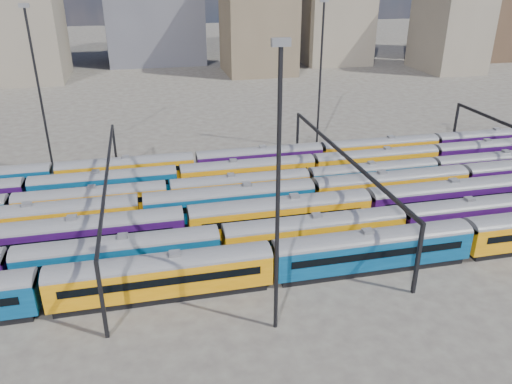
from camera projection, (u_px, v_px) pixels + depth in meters
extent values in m
plane|color=#433D39|center=(269.00, 215.00, 66.41)|extent=(500.00, 500.00, 0.00)
cube|color=black|center=(164.00, 293.00, 49.94)|extent=(20.73, 2.69, 0.76)
cube|color=#B46E07|center=(162.00, 276.00, 49.13)|extent=(21.83, 3.16, 3.16)
cylinder|color=#4C4C51|center=(161.00, 263.00, 48.48)|extent=(21.83, 3.16, 3.16)
cube|color=black|center=(163.00, 282.00, 47.55)|extent=(19.21, 0.06, 0.82)
cube|color=black|center=(161.00, 265.00, 50.40)|extent=(19.21, 0.06, 0.82)
cube|color=slate|center=(160.00, 255.00, 48.13)|extent=(1.09, 0.98, 0.38)
cube|color=black|center=(371.00, 266.00, 54.49)|extent=(20.73, 2.69, 0.76)
cube|color=navy|center=(373.00, 250.00, 53.68)|extent=(21.83, 3.16, 3.16)
cylinder|color=#4C4C51|center=(374.00, 237.00, 53.03)|extent=(21.83, 3.16, 3.16)
cube|color=black|center=(380.00, 255.00, 52.10)|extent=(19.21, 0.06, 0.82)
cube|color=black|center=(367.00, 240.00, 54.95)|extent=(19.21, 0.06, 0.82)
cube|color=slate|center=(375.00, 230.00, 52.68)|extent=(1.09, 0.98, 0.38)
cube|color=black|center=(122.00, 271.00, 53.54)|extent=(20.02, 2.60, 0.74)
cube|color=navy|center=(120.00, 256.00, 52.76)|extent=(21.08, 3.06, 3.06)
cylinder|color=#4C4C51|center=(118.00, 243.00, 52.13)|extent=(21.08, 3.06, 3.06)
cube|color=black|center=(119.00, 261.00, 51.24)|extent=(18.55, 0.06, 0.79)
cube|color=black|center=(120.00, 246.00, 53.99)|extent=(18.55, 0.06, 0.79)
cube|color=slate|center=(117.00, 237.00, 51.80)|extent=(1.05, 0.95, 0.37)
cube|color=black|center=(314.00, 248.00, 57.94)|extent=(20.02, 2.60, 0.74)
cube|color=#B46E07|center=(314.00, 234.00, 57.16)|extent=(21.08, 3.06, 3.06)
cylinder|color=#4C4C51|center=(315.00, 222.00, 56.53)|extent=(21.08, 3.06, 3.06)
cube|color=black|center=(319.00, 237.00, 55.64)|extent=(18.55, 0.06, 0.79)
cube|color=black|center=(310.00, 225.00, 58.39)|extent=(18.55, 0.06, 0.79)
cube|color=slate|center=(315.00, 216.00, 56.20)|extent=(1.05, 0.95, 0.37)
cube|color=black|center=(478.00, 228.00, 62.34)|extent=(20.02, 2.60, 0.74)
cube|color=#210736|center=(481.00, 215.00, 61.56)|extent=(21.08, 3.06, 3.06)
cylinder|color=#4C4C51|center=(483.00, 204.00, 60.93)|extent=(21.08, 3.06, 3.06)
cube|color=black|center=(490.00, 218.00, 60.04)|extent=(18.55, 0.06, 0.79)
cube|color=black|center=(474.00, 207.00, 62.79)|extent=(18.55, 0.06, 0.79)
cube|color=slate|center=(485.00, 198.00, 60.60)|extent=(1.05, 0.95, 0.37)
cube|color=black|center=(87.00, 252.00, 57.17)|extent=(21.22, 2.75, 0.78)
cube|color=#210736|center=(84.00, 236.00, 56.34)|extent=(22.34, 3.24, 3.24)
cylinder|color=#4C4C51|center=(82.00, 224.00, 55.68)|extent=(22.34, 3.24, 3.24)
cube|color=black|center=(83.00, 240.00, 54.73)|extent=(19.66, 0.06, 0.84)
cube|color=black|center=(85.00, 227.00, 57.64)|extent=(19.66, 0.06, 0.84)
cube|color=slate|center=(81.00, 217.00, 55.32)|extent=(1.12, 1.01, 0.39)
cube|color=black|center=(280.00, 230.00, 61.83)|extent=(21.22, 2.75, 0.78)
cube|color=#B46E07|center=(280.00, 216.00, 61.00)|extent=(22.34, 3.24, 3.24)
cylinder|color=#4C4C51|center=(280.00, 204.00, 60.33)|extent=(22.34, 3.24, 3.24)
cube|color=black|center=(284.00, 219.00, 59.38)|extent=(19.66, 0.06, 0.84)
cube|color=black|center=(277.00, 207.00, 62.30)|extent=(19.66, 0.06, 0.84)
cube|color=slate|center=(280.00, 197.00, 59.98)|extent=(1.12, 1.01, 0.39)
cube|color=black|center=(445.00, 212.00, 66.49)|extent=(21.22, 2.75, 0.78)
cube|color=#210736|center=(448.00, 198.00, 65.66)|extent=(22.34, 3.24, 3.24)
cylinder|color=#4C4C51|center=(450.00, 187.00, 64.99)|extent=(22.34, 3.24, 3.24)
cube|color=black|center=(456.00, 201.00, 64.04)|extent=(19.66, 0.06, 0.84)
cube|color=black|center=(441.00, 190.00, 66.95)|extent=(19.66, 0.06, 0.84)
cube|color=slate|center=(451.00, 181.00, 64.64)|extent=(1.12, 1.01, 0.39)
cube|color=black|center=(49.00, 235.00, 60.63)|extent=(20.78, 2.70, 0.77)
cube|color=#B46E07|center=(46.00, 221.00, 59.82)|extent=(21.88, 3.17, 3.17)
cylinder|color=#4C4C51|center=(43.00, 209.00, 59.17)|extent=(21.88, 3.17, 3.17)
cube|color=black|center=(43.00, 224.00, 58.24)|extent=(19.25, 0.06, 0.82)
cube|color=black|center=(47.00, 212.00, 61.09)|extent=(19.25, 0.06, 0.82)
cube|color=slate|center=(42.00, 203.00, 58.82)|extent=(1.09, 0.98, 0.38)
cube|color=black|center=(230.00, 217.00, 65.19)|extent=(20.78, 2.70, 0.77)
cube|color=navy|center=(230.00, 203.00, 64.38)|extent=(21.88, 3.17, 3.17)
cylinder|color=#4C4C51|center=(230.00, 192.00, 63.73)|extent=(21.88, 3.17, 3.17)
cube|color=black|center=(232.00, 206.00, 62.80)|extent=(19.25, 0.06, 0.82)
cube|color=black|center=(228.00, 195.00, 65.65)|extent=(19.25, 0.06, 0.82)
cube|color=slate|center=(230.00, 186.00, 63.38)|extent=(1.09, 0.98, 0.38)
cube|color=black|center=(388.00, 200.00, 69.76)|extent=(20.78, 2.70, 0.77)
cube|color=#B46E07|center=(390.00, 187.00, 68.95)|extent=(21.88, 3.17, 3.17)
cylinder|color=#4C4C51|center=(391.00, 177.00, 68.29)|extent=(21.88, 3.17, 3.17)
cube|color=black|center=(396.00, 190.00, 67.36)|extent=(19.25, 0.06, 0.82)
cube|color=black|center=(385.00, 181.00, 70.22)|extent=(19.25, 0.06, 0.82)
cube|color=slate|center=(392.00, 171.00, 67.95)|extent=(1.09, 0.98, 0.38)
cube|color=black|center=(94.00, 214.00, 66.11)|extent=(18.29, 2.37, 0.67)
cube|color=#B46E07|center=(92.00, 202.00, 65.39)|extent=(19.25, 2.79, 2.79)
cylinder|color=#4C4C51|center=(91.00, 192.00, 64.82)|extent=(19.25, 2.79, 2.79)
cube|color=black|center=(91.00, 204.00, 64.00)|extent=(16.94, 0.06, 0.72)
cube|color=black|center=(93.00, 195.00, 66.51)|extent=(16.94, 0.06, 0.72)
cube|color=slate|center=(90.00, 187.00, 64.51)|extent=(0.96, 0.87, 0.34)
cube|color=black|center=(241.00, 199.00, 70.14)|extent=(18.29, 2.37, 0.67)
cube|color=#B46E07|center=(241.00, 188.00, 69.42)|extent=(19.25, 2.79, 2.79)
cylinder|color=#4C4C51|center=(240.00, 179.00, 68.85)|extent=(19.25, 2.79, 2.79)
cube|color=black|center=(243.00, 190.00, 68.03)|extent=(16.94, 0.06, 0.72)
cube|color=black|center=(239.00, 182.00, 70.54)|extent=(16.94, 0.06, 0.72)
cube|color=slate|center=(240.00, 174.00, 68.54)|extent=(0.96, 0.87, 0.34)
cube|color=black|center=(371.00, 187.00, 74.17)|extent=(18.29, 2.37, 0.67)
cube|color=navy|center=(373.00, 176.00, 73.45)|extent=(19.25, 2.79, 2.79)
cylinder|color=#4C4C51|center=(373.00, 167.00, 72.88)|extent=(19.25, 2.79, 2.79)
cube|color=black|center=(377.00, 178.00, 72.06)|extent=(16.94, 0.06, 0.72)
cube|color=black|center=(369.00, 170.00, 74.57)|extent=(16.94, 0.06, 0.72)
cube|color=slate|center=(374.00, 162.00, 72.57)|extent=(0.96, 0.87, 0.34)
cube|color=black|center=(489.00, 175.00, 78.20)|extent=(18.29, 2.37, 0.67)
cube|color=#210736|center=(491.00, 165.00, 77.48)|extent=(19.25, 2.79, 2.79)
cylinder|color=#4C4C51|center=(493.00, 157.00, 76.91)|extent=(19.25, 2.79, 2.79)
cube|color=black|center=(497.00, 166.00, 76.09)|extent=(16.94, 0.06, 0.72)
cube|color=black|center=(486.00, 160.00, 78.60)|extent=(16.94, 0.06, 0.72)
cube|color=slate|center=(494.00, 152.00, 76.60)|extent=(0.96, 0.87, 0.34)
cube|color=black|center=(107.00, 197.00, 70.83)|extent=(18.95, 2.46, 0.70)
cube|color=navy|center=(105.00, 186.00, 70.09)|extent=(19.95, 2.89, 2.89)
cylinder|color=#4C4C51|center=(104.00, 176.00, 69.49)|extent=(19.95, 2.89, 2.89)
cube|color=black|center=(104.00, 187.00, 68.64)|extent=(17.55, 0.06, 0.75)
cube|color=black|center=(105.00, 179.00, 71.25)|extent=(17.55, 0.06, 0.75)
cube|color=slate|center=(103.00, 171.00, 69.18)|extent=(1.00, 0.90, 0.35)
cube|color=black|center=(248.00, 184.00, 75.00)|extent=(18.95, 2.46, 0.70)
cube|color=#B46E07|center=(248.00, 173.00, 74.26)|extent=(19.95, 2.89, 2.89)
cylinder|color=#4C4C51|center=(248.00, 164.00, 73.67)|extent=(19.95, 2.89, 2.89)
cube|color=black|center=(250.00, 175.00, 72.82)|extent=(17.55, 0.06, 0.75)
cube|color=black|center=(246.00, 168.00, 75.42)|extent=(17.55, 0.06, 0.75)
cube|color=slate|center=(248.00, 159.00, 73.35)|extent=(1.00, 0.90, 0.35)
cube|color=black|center=(374.00, 173.00, 79.17)|extent=(18.95, 2.46, 0.70)
cube|color=#B46E07|center=(375.00, 162.00, 78.43)|extent=(19.95, 2.89, 2.89)
cylinder|color=#4C4C51|center=(376.00, 154.00, 77.84)|extent=(19.95, 2.89, 2.89)
cube|color=black|center=(380.00, 163.00, 76.99)|extent=(17.55, 0.06, 0.75)
cube|color=black|center=(372.00, 157.00, 79.59)|extent=(17.55, 0.06, 0.75)
cube|color=slate|center=(377.00, 149.00, 77.52)|extent=(1.00, 0.90, 0.35)
cube|color=black|center=(488.00, 163.00, 83.34)|extent=(18.95, 2.46, 0.70)
cube|color=#210736|center=(490.00, 152.00, 82.60)|extent=(19.95, 2.89, 2.89)
cylinder|color=#4C4C51|center=(492.00, 144.00, 82.01)|extent=(19.95, 2.89, 2.89)
cube|color=black|center=(496.00, 153.00, 81.16)|extent=(17.55, 0.06, 0.75)
cube|color=black|center=(485.00, 148.00, 83.76)|extent=(17.55, 0.06, 0.75)
cube|color=slate|center=(493.00, 140.00, 81.69)|extent=(1.00, 0.90, 0.35)
cube|color=black|center=(128.00, 182.00, 75.86)|extent=(19.02, 2.47, 0.70)
cube|color=#B46E07|center=(127.00, 171.00, 75.12)|extent=(20.03, 2.90, 2.90)
cylinder|color=#4C4C51|center=(126.00, 162.00, 74.52)|extent=(20.03, 2.90, 2.90)
cube|color=black|center=(126.00, 172.00, 73.67)|extent=(17.62, 0.06, 0.75)
cube|color=black|center=(127.00, 165.00, 76.28)|extent=(17.62, 0.06, 0.75)
cube|color=slate|center=(125.00, 157.00, 74.20)|extent=(1.00, 0.90, 0.35)
cube|color=black|center=(260.00, 171.00, 80.05)|extent=(19.02, 2.47, 0.70)
cube|color=#210736|center=(260.00, 160.00, 79.31)|extent=(20.03, 2.90, 2.90)
cylinder|color=#4C4C51|center=(260.00, 151.00, 78.71)|extent=(20.03, 2.90, 2.90)
cube|color=black|center=(262.00, 161.00, 77.86)|extent=(17.62, 0.06, 0.75)
cube|color=black|center=(258.00, 155.00, 80.47)|extent=(17.62, 0.06, 0.75)
cube|color=slate|center=(260.00, 147.00, 78.39)|extent=(1.00, 0.90, 0.35)
cube|color=black|center=(378.00, 160.00, 84.24)|extent=(19.02, 2.47, 0.70)
cube|color=#B46E07|center=(379.00, 150.00, 83.50)|extent=(20.03, 2.90, 2.90)
cylinder|color=#4C4C51|center=(380.00, 142.00, 82.90)|extent=(20.03, 2.90, 2.90)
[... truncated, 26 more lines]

